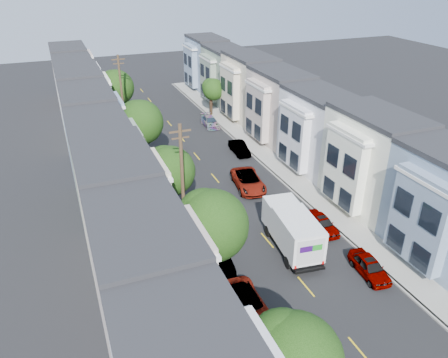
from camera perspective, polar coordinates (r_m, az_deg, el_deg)
name	(u,v)px	position (r m, az deg, el deg)	size (l,w,h in m)	color
ground	(267,240)	(35.89, 5.66, -7.99)	(160.00, 160.00, 0.00)	black
road_slab	(206,167)	(47.85, -2.43, 1.61)	(12.00, 70.00, 0.02)	black
curb_left	(151,175)	(46.41, -9.49, 0.49)	(0.30, 70.00, 0.15)	gray
curb_right	(255,158)	(49.94, 4.13, 2.78)	(0.30, 70.00, 0.15)	gray
sidewalk_left	(139,177)	(46.20, -11.05, 0.22)	(2.60, 70.00, 0.15)	gray
sidewalk_right	(266,156)	(50.48, 5.47, 2.99)	(2.60, 70.00, 0.15)	gray
centerline	(206,167)	(47.86, -2.43, 1.60)	(0.12, 70.00, 0.01)	gold
townhouse_row_left	(102,184)	(45.84, -15.68, -0.66)	(5.00, 70.00, 8.50)	silver
townhouse_row_right	(295,152)	(52.23, 9.20, 3.52)	(5.00, 70.00, 8.50)	silver
tree_b	(211,226)	(27.65, -1.76, -6.17)	(4.70, 4.70, 7.76)	black
tree_c	(169,172)	(36.56, -7.23, 0.98)	(4.27, 4.27, 6.76)	black
tree_d	(140,123)	(46.53, -10.92, 7.23)	(4.70, 4.70, 7.52)	black
tree_e	(116,88)	(61.36, -13.96, 11.51)	(4.70, 4.70, 7.29)	black
tree_far_r	(213,90)	(63.10, -1.48, 11.57)	(3.10, 3.10, 5.32)	black
utility_pole_near	(183,187)	(32.77, -5.41, -1.07)	(1.60, 0.26, 10.00)	#42301E
utility_pole_far	(122,96)	(56.58, -13.18, 10.55)	(1.60, 0.26, 10.00)	#42301E
fedex_truck	(292,229)	(34.25, 8.89, -6.46)	(2.60, 6.75, 3.24)	white
lead_sedan	(248,181)	(43.15, 3.19, -0.26)	(2.55, 5.54, 1.54)	black
parked_left_b	(246,304)	(29.05, 2.94, -16.05)	(2.29, 4.98, 1.38)	black
parked_left_c	(217,257)	(32.74, -0.92, -10.11)	(1.60, 4.52, 1.51)	#AAAAAA
parked_left_d	(164,173)	(45.47, -7.84, 0.80)	(1.75, 4.15, 1.25)	#490504
parked_right_a	(370,267)	(33.59, 18.48, -10.84)	(1.58, 4.13, 1.34)	#4E5256
parked_right_b	(322,223)	(37.50, 12.67, -5.69)	(1.57, 4.10, 1.33)	silver
parked_right_c	(239,148)	(50.91, 2.02, 4.05)	(1.42, 4.03, 1.34)	black
parked_right_d	(210,122)	(59.58, -1.84, 7.51)	(1.79, 4.25, 1.28)	black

